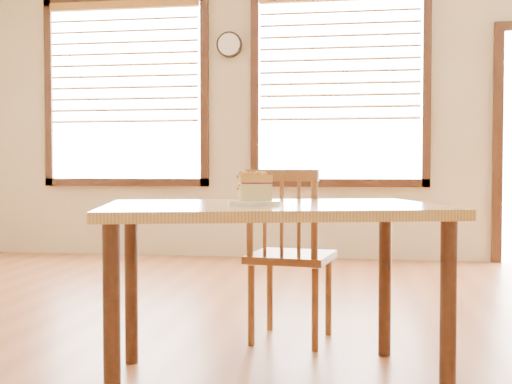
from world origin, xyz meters
TOP-DOWN VIEW (x-y plane):
  - window_left at (-1.90, 3.97)m, footprint 1.76×0.10m
  - window_right at (0.30, 3.97)m, footprint 1.76×0.10m
  - wall_clock at (-0.80, 3.96)m, footprint 0.26×0.05m
  - cafe_table_main at (0.10, 0.17)m, footprint 1.52×1.20m
  - cafe_chair_main at (0.11, 0.85)m, footprint 0.47×0.47m
  - plate at (0.05, 0.09)m, footprint 0.21×0.21m
  - cake_slice at (0.05, 0.08)m, footprint 0.15×0.13m

SIDE VIEW (x-z plane):
  - cafe_chair_main at x=0.11m, z-range 0.00..0.91m
  - cafe_table_main at x=0.10m, z-range 0.29..1.04m
  - plate at x=0.05m, z-range 0.75..0.77m
  - cake_slice at x=0.05m, z-range 0.77..0.88m
  - window_left at x=-1.90m, z-range 0.83..2.79m
  - window_right at x=0.30m, z-range 0.83..2.79m
  - wall_clock at x=-0.80m, z-range 2.02..2.28m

